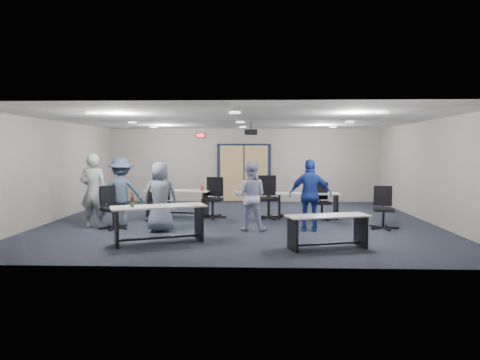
{
  "coord_description": "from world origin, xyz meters",
  "views": [
    {
      "loc": [
        0.42,
        -11.34,
        1.91
      ],
      "look_at": [
        0.03,
        -0.3,
        1.14
      ],
      "focal_mm": 32.0,
      "sensor_mm": 36.0,
      "label": 1
    }
  ],
  "objects_px": {
    "chair_back_b": "(213,198)",
    "person_navy": "(310,195)",
    "chair_loose_right": "(384,208)",
    "chair_back_c": "(269,197)",
    "table_back_right": "(307,201)",
    "chair_back_d": "(322,201)",
    "chair_back_a": "(159,202)",
    "table_front_left": "(159,217)",
    "chair_loose_left": "(114,208)",
    "table_back_left": "(178,198)",
    "person_gray": "(94,191)",
    "person_back": "(121,191)",
    "person_plaid": "(160,197)",
    "person_lightblue": "(250,196)",
    "table_front_right": "(328,226)"
  },
  "relations": [
    {
      "from": "chair_back_b",
      "to": "person_back",
      "type": "bearing_deg",
      "value": -139.19
    },
    {
      "from": "chair_loose_left",
      "to": "table_front_left",
      "type": "bearing_deg",
      "value": -102.69
    },
    {
      "from": "chair_back_b",
      "to": "chair_back_c",
      "type": "distance_m",
      "value": 1.57
    },
    {
      "from": "table_front_left",
      "to": "chair_back_d",
      "type": "bearing_deg",
      "value": 16.84
    },
    {
      "from": "table_back_right",
      "to": "chair_back_d",
      "type": "height_order",
      "value": "chair_back_d"
    },
    {
      "from": "chair_loose_right",
      "to": "table_front_right",
      "type": "bearing_deg",
      "value": -118.46
    },
    {
      "from": "chair_loose_left",
      "to": "chair_back_a",
      "type": "bearing_deg",
      "value": -2.26
    },
    {
      "from": "chair_loose_right",
      "to": "person_navy",
      "type": "height_order",
      "value": "person_navy"
    },
    {
      "from": "chair_loose_right",
      "to": "chair_back_d",
      "type": "bearing_deg",
      "value": 143.02
    },
    {
      "from": "table_front_right",
      "to": "person_back",
      "type": "bearing_deg",
      "value": 137.5
    },
    {
      "from": "chair_back_a",
      "to": "person_navy",
      "type": "xyz_separation_m",
      "value": [
        3.89,
        -1.23,
        0.32
      ]
    },
    {
      "from": "person_navy",
      "to": "person_back",
      "type": "bearing_deg",
      "value": -3.08
    },
    {
      "from": "chair_back_b",
      "to": "person_gray",
      "type": "bearing_deg",
      "value": -136.15
    },
    {
      "from": "table_back_left",
      "to": "chair_back_d",
      "type": "height_order",
      "value": "chair_back_d"
    },
    {
      "from": "table_back_left",
      "to": "chair_loose_left",
      "type": "distance_m",
      "value": 2.37
    },
    {
      "from": "chair_back_a",
      "to": "person_back",
      "type": "xyz_separation_m",
      "value": [
        -0.82,
        -0.61,
        0.33
      ]
    },
    {
      "from": "table_back_left",
      "to": "person_gray",
      "type": "distance_m",
      "value": 2.64
    },
    {
      "from": "chair_back_d",
      "to": "chair_loose_right",
      "type": "height_order",
      "value": "chair_loose_right"
    },
    {
      "from": "table_front_left",
      "to": "person_back",
      "type": "xyz_separation_m",
      "value": [
        -1.42,
        2.06,
        0.33
      ]
    },
    {
      "from": "person_gray",
      "to": "person_plaid",
      "type": "bearing_deg",
      "value": 167.93
    },
    {
      "from": "chair_back_c",
      "to": "chair_back_d",
      "type": "bearing_deg",
      "value": -12.85
    },
    {
      "from": "chair_back_d",
      "to": "person_plaid",
      "type": "relative_size",
      "value": 0.62
    },
    {
      "from": "table_front_right",
      "to": "chair_back_d",
      "type": "relative_size",
      "value": 1.67
    },
    {
      "from": "chair_back_a",
      "to": "person_navy",
      "type": "height_order",
      "value": "person_navy"
    },
    {
      "from": "table_back_right",
      "to": "person_gray",
      "type": "relative_size",
      "value": 0.97
    },
    {
      "from": "person_gray",
      "to": "person_plaid",
      "type": "height_order",
      "value": "person_gray"
    },
    {
      "from": "person_lightblue",
      "to": "person_navy",
      "type": "xyz_separation_m",
      "value": [
        1.42,
        -0.03,
        0.03
      ]
    },
    {
      "from": "table_front_left",
      "to": "table_front_right",
      "type": "bearing_deg",
      "value": -28.67
    },
    {
      "from": "person_back",
      "to": "person_navy",
      "type": "bearing_deg",
      "value": 164.51
    },
    {
      "from": "chair_back_a",
      "to": "chair_loose_left",
      "type": "bearing_deg",
      "value": -114.75
    },
    {
      "from": "chair_back_a",
      "to": "chair_loose_right",
      "type": "height_order",
      "value": "chair_back_a"
    },
    {
      "from": "table_front_right",
      "to": "chair_back_b",
      "type": "xyz_separation_m",
      "value": [
        -2.6,
        3.65,
        0.13
      ]
    },
    {
      "from": "table_back_left",
      "to": "chair_loose_left",
      "type": "bearing_deg",
      "value": -111.87
    },
    {
      "from": "table_back_right",
      "to": "chair_loose_right",
      "type": "xyz_separation_m",
      "value": [
        1.65,
        -1.54,
        0.03
      ]
    },
    {
      "from": "person_navy",
      "to": "chair_loose_right",
      "type": "bearing_deg",
      "value": -165.8
    },
    {
      "from": "table_front_right",
      "to": "person_plaid",
      "type": "bearing_deg",
      "value": 140.26
    },
    {
      "from": "person_gray",
      "to": "table_front_right",
      "type": "bearing_deg",
      "value": 158.74
    },
    {
      "from": "person_lightblue",
      "to": "person_back",
      "type": "relative_size",
      "value": 0.95
    },
    {
      "from": "table_back_left",
      "to": "person_navy",
      "type": "xyz_separation_m",
      "value": [
        3.53,
        -2.13,
        0.33
      ]
    },
    {
      "from": "chair_back_a",
      "to": "table_front_left",
      "type": "bearing_deg",
      "value": -66.15
    },
    {
      "from": "table_back_right",
      "to": "chair_back_b",
      "type": "relative_size",
      "value": 1.55
    },
    {
      "from": "table_back_left",
      "to": "person_gray",
      "type": "xyz_separation_m",
      "value": [
        -1.7,
        -1.99,
        0.39
      ]
    },
    {
      "from": "table_front_left",
      "to": "person_back",
      "type": "bearing_deg",
      "value": 102.27
    },
    {
      "from": "chair_back_b",
      "to": "person_navy",
      "type": "relative_size",
      "value": 0.67
    },
    {
      "from": "person_navy",
      "to": "chair_back_a",
      "type": "bearing_deg",
      "value": -13.12
    },
    {
      "from": "chair_loose_left",
      "to": "person_back",
      "type": "bearing_deg",
      "value": 31.54
    },
    {
      "from": "person_plaid",
      "to": "person_navy",
      "type": "distance_m",
      "value": 3.53
    },
    {
      "from": "person_navy",
      "to": "chair_back_c",
      "type": "bearing_deg",
      "value": -58.39
    },
    {
      "from": "chair_back_b",
      "to": "chair_back_d",
      "type": "height_order",
      "value": "chair_back_b"
    },
    {
      "from": "chair_back_d",
      "to": "person_lightblue",
      "type": "relative_size",
      "value": 0.62
    }
  ]
}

